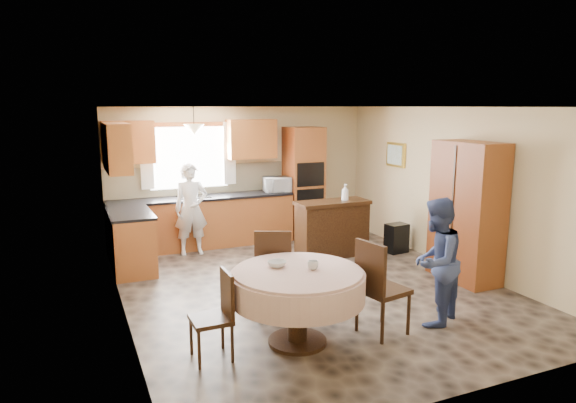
{
  "coord_description": "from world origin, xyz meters",
  "views": [
    {
      "loc": [
        -3.02,
        -6.19,
        2.52
      ],
      "look_at": [
        -0.21,
        0.3,
        1.19
      ],
      "focal_mm": 32.0,
      "sensor_mm": 36.0,
      "label": 1
    }
  ],
  "objects_px": {
    "person_sink": "(191,209)",
    "person_dining": "(436,262)",
    "dining_table": "(298,287)",
    "sideboard": "(332,230)",
    "cupboard": "(467,212)",
    "chair_left": "(218,311)",
    "oven_tower": "(304,182)",
    "chair_back": "(273,267)",
    "chair_right": "(378,283)"
  },
  "relations": [
    {
      "from": "chair_left",
      "to": "person_dining",
      "type": "relative_size",
      "value": 0.6
    },
    {
      "from": "chair_left",
      "to": "person_sink",
      "type": "xyz_separation_m",
      "value": [
        0.6,
        3.77,
        0.29
      ]
    },
    {
      "from": "cupboard",
      "to": "person_sink",
      "type": "relative_size",
      "value": 1.29
    },
    {
      "from": "dining_table",
      "to": "sideboard",
      "type": "bearing_deg",
      "value": 55.46
    },
    {
      "from": "dining_table",
      "to": "person_sink",
      "type": "distance_m",
      "value": 3.81
    },
    {
      "from": "chair_right",
      "to": "dining_table",
      "type": "bearing_deg",
      "value": 68.23
    },
    {
      "from": "chair_back",
      "to": "person_dining",
      "type": "bearing_deg",
      "value": 171.72
    },
    {
      "from": "cupboard",
      "to": "dining_table",
      "type": "bearing_deg",
      "value": -163.44
    },
    {
      "from": "oven_tower",
      "to": "person_dining",
      "type": "xyz_separation_m",
      "value": [
        -0.35,
        -4.35,
        -0.31
      ]
    },
    {
      "from": "chair_back",
      "to": "chair_right",
      "type": "relative_size",
      "value": 0.98
    },
    {
      "from": "person_sink",
      "to": "person_dining",
      "type": "height_order",
      "value": "person_sink"
    },
    {
      "from": "person_sink",
      "to": "person_dining",
      "type": "bearing_deg",
      "value": -62.97
    },
    {
      "from": "sideboard",
      "to": "chair_back",
      "type": "relative_size",
      "value": 1.17
    },
    {
      "from": "person_sink",
      "to": "person_dining",
      "type": "xyz_separation_m",
      "value": [
        1.94,
        -3.96,
        -0.04
      ]
    },
    {
      "from": "oven_tower",
      "to": "sideboard",
      "type": "xyz_separation_m",
      "value": [
        -0.14,
        -1.44,
        -0.62
      ]
    },
    {
      "from": "chair_right",
      "to": "person_dining",
      "type": "relative_size",
      "value": 0.73
    },
    {
      "from": "dining_table",
      "to": "chair_left",
      "type": "distance_m",
      "value": 0.88
    },
    {
      "from": "chair_back",
      "to": "person_sink",
      "type": "distance_m",
      "value": 2.96
    },
    {
      "from": "dining_table",
      "to": "chair_right",
      "type": "height_order",
      "value": "chair_right"
    },
    {
      "from": "sideboard",
      "to": "chair_left",
      "type": "bearing_deg",
      "value": -136.08
    },
    {
      "from": "cupboard",
      "to": "chair_right",
      "type": "relative_size",
      "value": 1.87
    },
    {
      "from": "dining_table",
      "to": "chair_back",
      "type": "xyz_separation_m",
      "value": [
        0.07,
        0.87,
        -0.05
      ]
    },
    {
      "from": "sideboard",
      "to": "person_sink",
      "type": "xyz_separation_m",
      "value": [
        -2.15,
        1.05,
        0.34
      ]
    },
    {
      "from": "sideboard",
      "to": "chair_back",
      "type": "distance_m",
      "value": 2.62
    },
    {
      "from": "chair_left",
      "to": "person_sink",
      "type": "distance_m",
      "value": 3.83
    },
    {
      "from": "dining_table",
      "to": "chair_back",
      "type": "relative_size",
      "value": 1.34
    },
    {
      "from": "sideboard",
      "to": "person_sink",
      "type": "height_order",
      "value": "person_sink"
    },
    {
      "from": "oven_tower",
      "to": "chair_left",
      "type": "distance_m",
      "value": 5.1
    },
    {
      "from": "oven_tower",
      "to": "person_sink",
      "type": "xyz_separation_m",
      "value": [
        -2.29,
        -0.39,
        -0.28
      ]
    },
    {
      "from": "dining_table",
      "to": "person_dining",
      "type": "relative_size",
      "value": 0.96
    },
    {
      "from": "oven_tower",
      "to": "chair_right",
      "type": "distance_m",
      "value": 4.53
    },
    {
      "from": "chair_back",
      "to": "chair_right",
      "type": "xyz_separation_m",
      "value": [
        0.82,
        -1.03,
        0.01
      ]
    },
    {
      "from": "sideboard",
      "to": "chair_back",
      "type": "bearing_deg",
      "value": -134.73
    },
    {
      "from": "chair_right",
      "to": "person_sink",
      "type": "height_order",
      "value": "person_sink"
    },
    {
      "from": "chair_back",
      "to": "person_dining",
      "type": "distance_m",
      "value": 1.91
    },
    {
      "from": "chair_left",
      "to": "chair_back",
      "type": "distance_m",
      "value": 1.26
    },
    {
      "from": "chair_right",
      "to": "chair_left",
      "type": "bearing_deg",
      "value": 72.37
    },
    {
      "from": "sideboard",
      "to": "dining_table",
      "type": "height_order",
      "value": "sideboard"
    },
    {
      "from": "chair_back",
      "to": "person_sink",
      "type": "bearing_deg",
      "value": -59.41
    },
    {
      "from": "sideboard",
      "to": "chair_back",
      "type": "height_order",
      "value": "chair_back"
    },
    {
      "from": "cupboard",
      "to": "oven_tower",
      "type": "bearing_deg",
      "value": 108.13
    },
    {
      "from": "cupboard",
      "to": "chair_back",
      "type": "distance_m",
      "value": 3.06
    },
    {
      "from": "cupboard",
      "to": "person_dining",
      "type": "xyz_separation_m",
      "value": [
        -1.42,
        -1.08,
        -0.26
      ]
    },
    {
      "from": "dining_table",
      "to": "person_dining",
      "type": "xyz_separation_m",
      "value": [
        1.68,
        -0.16,
        0.11
      ]
    },
    {
      "from": "chair_left",
      "to": "person_dining",
      "type": "height_order",
      "value": "person_dining"
    },
    {
      "from": "person_sink",
      "to": "cupboard",
      "type": "bearing_deg",
      "value": -39.68
    },
    {
      "from": "person_sink",
      "to": "dining_table",
      "type": "bearing_deg",
      "value": -85.2
    },
    {
      "from": "sideboard",
      "to": "cupboard",
      "type": "relative_size",
      "value": 0.62
    },
    {
      "from": "chair_left",
      "to": "person_dining",
      "type": "bearing_deg",
      "value": 85.4
    },
    {
      "from": "chair_left",
      "to": "chair_right",
      "type": "xyz_separation_m",
      "value": [
        1.76,
        -0.19,
        0.1
      ]
    }
  ]
}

